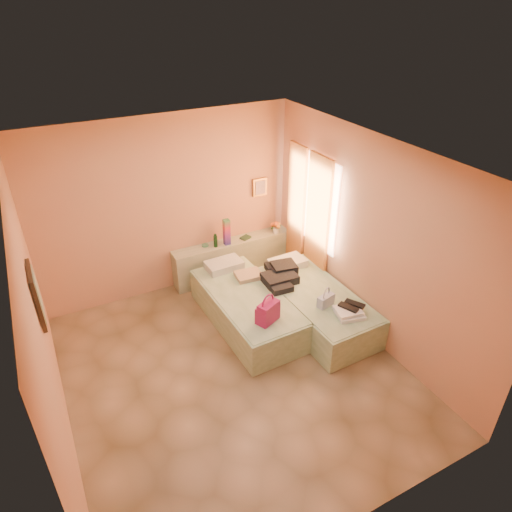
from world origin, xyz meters
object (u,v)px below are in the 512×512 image
Objects in this scene: magenta_handbag at (268,312)px; bed_right at (315,306)px; headboard_ledge at (233,258)px; bed_left at (247,309)px; towel_stack at (350,313)px; blue_handbag at (326,301)px; flower_vase at (276,226)px; water_bottle at (215,241)px; green_book at (245,238)px.

bed_right is at bearing -9.24° from magenta_handbag.
bed_left is at bearing -106.19° from headboard_ledge.
bed_left is 0.76m from magenta_handbag.
bed_right is at bearing 98.15° from towel_stack.
blue_handbag is (0.47, -2.01, 0.26)m from headboard_ledge.
flower_vase is 2.30m from towel_stack.
water_bottle reaches higher than headboard_ledge.
flower_vase is at bearing -1.13° from water_bottle.
green_book is 2.02m from magenta_handbag.
water_bottle is at bearing 63.90° from magenta_handbag.
bed_left is at bearing 154.15° from bed_right.
headboard_ledge is 1.78m from bed_right.
bed_left is 1.48m from towel_stack.
headboard_ledge is 2.00m from magenta_handbag.
water_bottle is at bearing 112.14° from towel_stack.
green_book is 0.56m from flower_vase.
green_book is 2.01m from blue_handbag.
magenta_handbag is at bearing -93.78° from bed_left.
flower_vase is at bearing 79.45° from bed_right.
magenta_handbag is at bearing -122.47° from flower_vase.
magenta_handbag reaches higher than towel_stack.
headboard_ledge is 0.41m from green_book.
water_bottle is 0.87× the size of blue_handbag.
towel_stack is at bearing -45.73° from magenta_handbag.
magenta_handbag is (-1.19, -1.87, -0.12)m from flower_vase.
bed_left is 1.00× the size of bed_right.
towel_stack is at bearing -94.20° from flower_vase.
blue_handbag is at bearing -28.61° from magenta_handbag.
magenta_handbag is 1.11m from towel_stack.
bed_left and bed_right have the same top height.
blue_handbag is at bearing -99.38° from flower_vase.
bed_right is 12.06× the size of green_book.
blue_handbag is at bearing 114.35° from towel_stack.
water_bottle reaches higher than towel_stack.
water_bottle is 1.32× the size of green_book.
magenta_handbag reaches higher than green_book.
green_book reaches higher than towel_stack.
water_bottle is at bearing -171.12° from headboard_ledge.
water_bottle is at bearing 97.52° from blue_handbag.
magenta_handbag is 0.90× the size of towel_stack.
green_book is (0.61, 1.27, 0.41)m from bed_left.
towel_stack is at bearing -48.31° from bed_left.
headboard_ledge reaches higher than towel_stack.
headboard_ledge is at bearing 174.80° from flower_vase.
flower_vase is at bearing 85.80° from towel_stack.
blue_handbag is (0.87, -0.08, -0.07)m from magenta_handbag.
flower_vase reaches higher than green_book.
magenta_handbag is at bearing 157.85° from towel_stack.
water_bottle is (-0.32, -0.05, 0.43)m from headboard_ledge.
water_bottle is at bearing 161.78° from green_book.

